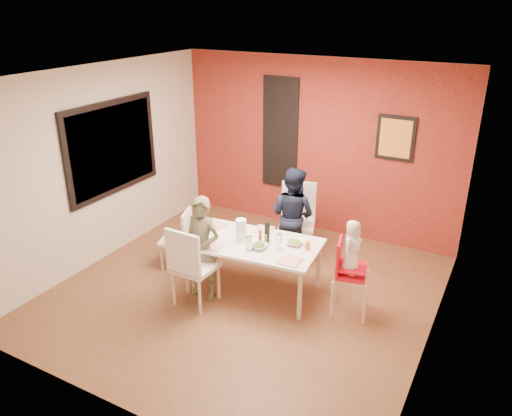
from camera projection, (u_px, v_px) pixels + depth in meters
The scene contains 35 objects.
ground at pixel (245, 291), 6.39m from camera, with size 4.50×4.50×0.00m, color brown.
ceiling at pixel (243, 76), 5.34m from camera, with size 4.50×4.50×0.02m, color white.
wall_back at pixel (316, 147), 7.68m from camera, with size 4.50×0.02×2.70m, color beige.
wall_front at pixel (106, 281), 4.04m from camera, with size 4.50×0.02×2.70m, color beige.
wall_left at pixel (102, 165), 6.85m from camera, with size 0.02×4.50×2.70m, color beige.
wall_right at pixel (443, 233), 4.88m from camera, with size 0.02×4.50×2.70m, color beige.
brick_accent_wall at pixel (316, 147), 7.67m from camera, with size 4.50×0.02×2.70m, color maroon.
picture_window_frame at pixel (112, 148), 6.92m from camera, with size 0.05×1.70×1.30m, color black.
picture_window_pane at pixel (113, 148), 6.92m from camera, with size 0.02×1.55×1.15m, color black.
glassblock_strip at pixel (280, 133), 7.86m from camera, with size 0.55×0.03×1.70m, color silver.
glassblock_surround at pixel (280, 133), 7.86m from camera, with size 0.60×0.03×1.76m, color black.
art_print_frame at pixel (396, 138), 7.01m from camera, with size 0.54×0.03×0.64m, color black.
art_print_canvas at pixel (395, 138), 7.00m from camera, with size 0.44×0.01×0.54m, color gold.
dining_table at pixel (253, 246), 6.20m from camera, with size 1.71×1.06×0.68m.
chair_near at pixel (190, 263), 5.89m from camera, with size 0.50×0.50×1.03m.
chair_far at pixel (298, 215), 7.15m from camera, with size 0.62×0.62×1.06m.
chair_left at pixel (181, 235), 6.82m from camera, with size 0.50×0.50×0.84m.
high_chair at pixel (348, 271), 5.74m from camera, with size 0.48×0.48×0.95m.
child_near at pixel (202, 248), 6.06m from camera, with size 0.48×0.32×1.32m, color brown.
child_far at pixel (293, 215), 6.89m from camera, with size 0.68×0.53×1.39m, color black.
toddler at pixel (352, 247), 5.62m from camera, with size 0.31×0.20×0.64m, color silver.
plate_near_left at pixel (214, 247), 6.04m from camera, with size 0.20×0.20×0.01m, color white.
plate_far_mid at pixel (264, 229), 6.49m from camera, with size 0.23×0.23×0.01m, color white.
plate_near_right at pixel (290, 261), 5.72m from camera, with size 0.24×0.24×0.01m, color white.
plate_far_left at pixel (217, 225), 6.62m from camera, with size 0.21×0.21×0.01m, color white.
salad_bowl_a at pixel (259, 246), 6.01m from camera, with size 0.21×0.21×0.05m, color white.
salad_bowl_b at pixel (294, 243), 6.10m from camera, with size 0.20×0.20×0.05m, color white.
wine_bottle at pixel (267, 233), 6.12m from camera, with size 0.07×0.07×0.25m, color black.
wine_glass_a at pixel (249, 244), 5.93m from camera, with size 0.07×0.07×0.19m, color silver.
wine_glass_b at pixel (279, 241), 5.98m from camera, with size 0.07×0.07×0.20m, color silver.
paper_towel_roll at pixel (241, 230), 6.14m from camera, with size 0.13×0.13×0.29m, color white.
condiment_red at pixel (260, 239), 6.11m from camera, with size 0.03×0.03×0.13m, color red.
condiment_green at pixel (266, 240), 6.08m from camera, with size 0.03×0.03×0.13m, color #387D29.
condiment_brown at pixel (260, 235), 6.20m from camera, with size 0.04×0.04×0.14m, color brown.
sippy_cup at pixel (307, 246), 5.97m from camera, with size 0.06×0.06×0.10m, color orange.
Camera 1 is at (2.73, -4.74, 3.47)m, focal length 35.00 mm.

